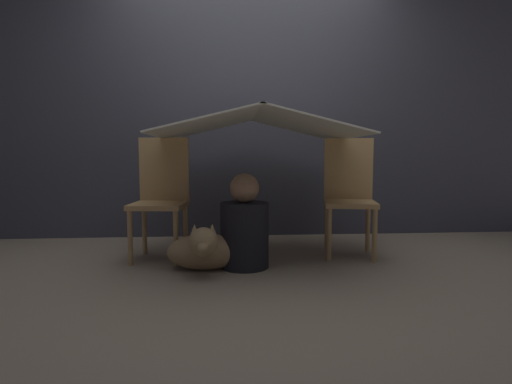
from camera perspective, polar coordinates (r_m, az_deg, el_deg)
ground_plane at (r=2.95m, az=0.12°, el=-9.77°), size 8.80×8.80×0.00m
wall_back at (r=3.84m, az=-0.98°, el=12.49°), size 7.00×0.05×2.50m
chair_left at (r=3.06m, az=-13.39°, el=-0.23°), size 0.41×0.41×0.90m
chair_right at (r=3.16m, az=13.16°, el=-0.05°), size 0.44×0.44×0.90m
sheet_canopy at (r=2.95m, az=0.00°, el=9.61°), size 1.43×1.14×0.18m
person_front at (r=2.74m, az=-1.64°, el=-5.23°), size 0.33×0.33×0.64m
dog at (r=2.68m, az=-7.30°, el=-8.18°), size 0.51×0.43×0.34m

